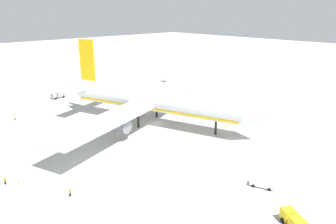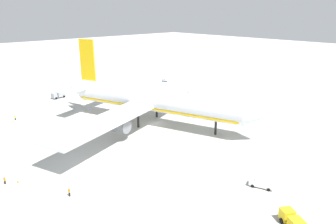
{
  "view_description": "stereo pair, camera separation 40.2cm",
  "coord_description": "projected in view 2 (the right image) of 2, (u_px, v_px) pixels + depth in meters",
  "views": [
    {
      "loc": [
        70.87,
        -62.05,
        33.91
      ],
      "look_at": [
        3.37,
        2.13,
        4.04
      ],
      "focal_mm": 34.2,
      "sensor_mm": 36.0,
      "label": 1
    },
    {
      "loc": [
        71.14,
        -61.76,
        33.91
      ],
      "look_at": [
        3.37,
        2.13,
        4.04
      ],
      "focal_mm": 34.2,
      "sensor_mm": 36.0,
      "label": 2
    }
  ],
  "objects": [
    {
      "name": "ground_plane",
      "position": [
        156.0,
        123.0,
        99.99
      ],
      "size": [
        600.0,
        600.0,
        0.0
      ],
      "primitive_type": "plane",
      "color": "#B2B2AD"
    },
    {
      "name": "baggage_cart_0",
      "position": [
        165.0,
        80.0,
        157.81
      ],
      "size": [
        3.22,
        1.99,
        1.54
      ],
      "color": "#26598C",
      "rests_on": "ground"
    },
    {
      "name": "ground_worker_0",
      "position": [
        69.0,
        192.0,
        60.67
      ],
      "size": [
        0.56,
        0.56,
        1.71
      ],
      "color": "black",
      "rests_on": "ground"
    },
    {
      "name": "service_truck_2",
      "position": [
        58.0,
        95.0,
        128.24
      ],
      "size": [
        3.14,
        5.73,
        2.36
      ],
      "color": "#999EA5",
      "rests_on": "ground"
    },
    {
      "name": "traffic_cone_2",
      "position": [
        18.0,
        181.0,
        65.66
      ],
      "size": [
        0.36,
        0.36,
        0.55
      ],
      "primitive_type": "cone",
      "color": "orange",
      "rests_on": "ground"
    },
    {
      "name": "service_van",
      "position": [
        262.0,
        183.0,
        63.7
      ],
      "size": [
        5.09,
        3.39,
        1.97
      ],
      "color": "white",
      "rests_on": "ground"
    },
    {
      "name": "baggage_cart_1",
      "position": [
        187.0,
        82.0,
        154.94
      ],
      "size": [
        3.66,
        1.91,
        0.4
      ],
      "color": "#595B60",
      "rests_on": "ground"
    },
    {
      "name": "ground_worker_1",
      "position": [
        5.0,
        180.0,
        64.98
      ],
      "size": [
        0.5,
        0.5,
        1.64
      ],
      "color": "black",
      "rests_on": "ground"
    },
    {
      "name": "ground_worker_2",
      "position": [
        15.0,
        118.0,
        102.64
      ],
      "size": [
        0.52,
        0.52,
        1.69
      ],
      "color": "black",
      "rests_on": "ground"
    },
    {
      "name": "service_truck_1",
      "position": [
        295.0,
        224.0,
        51.05
      ],
      "size": [
        6.68,
        5.15,
        2.31
      ],
      "color": "yellow",
      "rests_on": "ground"
    },
    {
      "name": "traffic_cone_3",
      "position": [
        13.0,
        121.0,
        100.93
      ],
      "size": [
        0.36,
        0.36,
        0.55
      ],
      "primitive_type": "cone",
      "color": "orange",
      "rests_on": "ground"
    },
    {
      "name": "airliner",
      "position": [
        152.0,
        100.0,
        98.33
      ],
      "size": [
        67.56,
        77.22,
        24.74
      ],
      "color": "silver",
      "rests_on": "ground"
    },
    {
      "name": "traffic_cone_0",
      "position": [
        164.0,
        88.0,
        143.39
      ],
      "size": [
        0.36,
        0.36,
        0.55
      ],
      "primitive_type": "cone",
      "color": "orange",
      "rests_on": "ground"
    }
  ]
}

